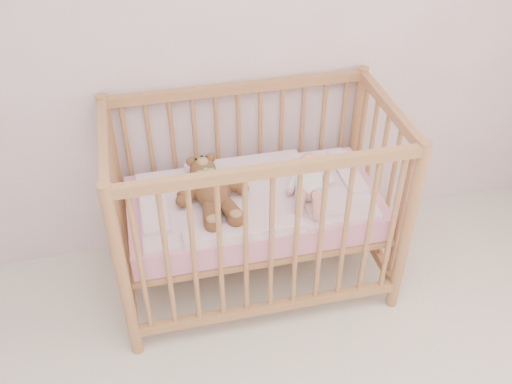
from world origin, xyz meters
name	(u,v)px	position (x,y,z in m)	size (l,w,h in m)	color
wall_back	(197,9)	(0.00, 2.00, 1.35)	(4.00, 0.02, 2.70)	silver
crib	(254,205)	(0.17, 1.60, 0.50)	(1.36, 0.76, 1.00)	#B5794C
mattress	(254,207)	(0.17, 1.60, 0.49)	(1.22, 0.62, 0.13)	pink
blanket	(254,195)	(0.17, 1.60, 0.56)	(1.10, 0.58, 0.06)	#D2919F
baby	(309,178)	(0.44, 1.58, 0.64)	(0.23, 0.48, 0.12)	white
teddy_bear	(212,190)	(-0.03, 1.58, 0.65)	(0.37, 0.52, 0.15)	brown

